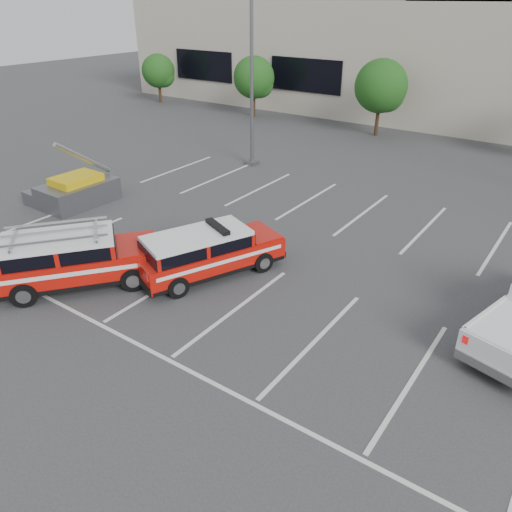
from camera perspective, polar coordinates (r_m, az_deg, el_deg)
The scene contains 10 objects.
ground at distance 15.00m, azimuth -2.37°, elevation -6.14°, with size 120.00×120.00×0.00m, color #363638.
stall_markings at distance 18.26m, azimuth 6.23°, elevation 0.34°, with size 23.00×15.00×0.01m, color silver.
convention_building at distance 42.50m, azimuth 26.70°, elevation 20.12°, with size 60.00×16.99×13.20m.
tree_far_left at distance 45.95m, azimuth -10.98°, elevation 19.93°, with size 2.77×2.77×3.99m.
tree_left at distance 39.45m, azimuth -0.09°, elevation 19.58°, with size 3.07×3.07×4.42m.
tree_mid_left at distance 34.66m, azimuth 14.24°, elevation 18.11°, with size 3.37×3.37×4.85m.
light_pole_left at distance 27.05m, azimuth -0.50°, elevation 20.99°, with size 0.90×0.60×10.24m.
fire_chief_suv at distance 16.59m, azimuth -5.54°, elevation 0.09°, with size 3.54×5.16×1.71m.
ladder_suv at distance 16.90m, azimuth -20.02°, elevation -0.70°, with size 4.63×5.13×1.97m.
utility_rig at distance 23.81m, azimuth -19.96°, elevation 6.98°, with size 2.95×3.49×2.94m.
Camera 1 is at (7.69, -9.81, 8.35)m, focal length 35.00 mm.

